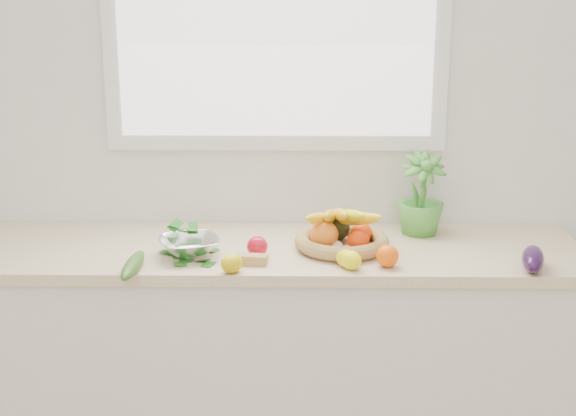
{
  "coord_description": "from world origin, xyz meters",
  "views": [
    {
      "loc": [
        0.09,
        -0.82,
        1.82
      ],
      "look_at": [
        0.05,
        1.93,
        1.05
      ],
      "focal_mm": 50.0,
      "sensor_mm": 36.0,
      "label": 1
    }
  ],
  "objects_px": {
    "eggplant": "(533,259)",
    "fruit_basket": "(341,236)",
    "cucumber": "(133,265)",
    "colander_with_spinach": "(189,241)",
    "potted_herb": "(421,195)",
    "apple": "(257,246)"
  },
  "relations": [
    {
      "from": "apple",
      "to": "eggplant",
      "type": "xyz_separation_m",
      "value": [
        0.92,
        -0.12,
        0.0
      ]
    },
    {
      "from": "fruit_basket",
      "to": "cucumber",
      "type": "bearing_deg",
      "value": -160.38
    },
    {
      "from": "eggplant",
      "to": "fruit_basket",
      "type": "xyz_separation_m",
      "value": [
        -0.63,
        0.21,
        0.01
      ]
    },
    {
      "from": "cucumber",
      "to": "fruit_basket",
      "type": "relative_size",
      "value": 0.7
    },
    {
      "from": "eggplant",
      "to": "potted_herb",
      "type": "xyz_separation_m",
      "value": [
        -0.32,
        0.4,
        0.11
      ]
    },
    {
      "from": "eggplant",
      "to": "potted_herb",
      "type": "distance_m",
      "value": 0.53
    },
    {
      "from": "potted_herb",
      "to": "colander_with_spinach",
      "type": "height_order",
      "value": "potted_herb"
    },
    {
      "from": "apple",
      "to": "eggplant",
      "type": "bearing_deg",
      "value": -7.68
    },
    {
      "from": "apple",
      "to": "potted_herb",
      "type": "distance_m",
      "value": 0.68
    },
    {
      "from": "eggplant",
      "to": "cucumber",
      "type": "distance_m",
      "value": 1.33
    },
    {
      "from": "apple",
      "to": "colander_with_spinach",
      "type": "relative_size",
      "value": 0.28
    },
    {
      "from": "potted_herb",
      "to": "apple",
      "type": "bearing_deg",
      "value": -155.36
    },
    {
      "from": "cucumber",
      "to": "potted_herb",
      "type": "relative_size",
      "value": 0.83
    },
    {
      "from": "apple",
      "to": "potted_herb",
      "type": "bearing_deg",
      "value": 24.64
    },
    {
      "from": "cucumber",
      "to": "potted_herb",
      "type": "height_order",
      "value": "potted_herb"
    },
    {
      "from": "colander_with_spinach",
      "to": "cucumber",
      "type": "bearing_deg",
      "value": -135.41
    },
    {
      "from": "fruit_basket",
      "to": "colander_with_spinach",
      "type": "relative_size",
      "value": 1.46
    },
    {
      "from": "eggplant",
      "to": "cucumber",
      "type": "height_order",
      "value": "eggplant"
    },
    {
      "from": "eggplant",
      "to": "colander_with_spinach",
      "type": "xyz_separation_m",
      "value": [
        -1.16,
        0.12,
        0.02
      ]
    },
    {
      "from": "fruit_basket",
      "to": "colander_with_spinach",
      "type": "bearing_deg",
      "value": -170.86
    },
    {
      "from": "eggplant",
      "to": "fruit_basket",
      "type": "height_order",
      "value": "fruit_basket"
    },
    {
      "from": "potted_herb",
      "to": "colander_with_spinach",
      "type": "bearing_deg",
      "value": -161.64
    }
  ]
}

